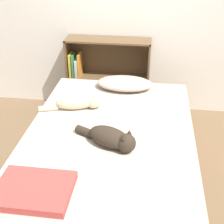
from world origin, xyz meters
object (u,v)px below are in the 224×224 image
bed (110,160)px  cat_light (81,101)px  bookshelf (106,74)px  pillow (125,83)px  cat_dark (112,138)px

bed → cat_light: 0.58m
bed → bookshelf: (-0.23, 1.33, 0.19)m
pillow → cat_dark: size_ratio=1.14×
bookshelf → pillow: bearing=-62.7°
cat_dark → pillow: bearing=115.9°
cat_dark → bookshelf: size_ratio=0.52×
pillow → cat_dark: bearing=-90.0°
bed → pillow: 0.87m
bed → cat_light: cat_light is taller
bed → cat_dark: 0.38m
cat_light → bookshelf: size_ratio=0.58×
pillow → cat_light: (-0.35, -0.46, 0.02)m
bed → cat_light: size_ratio=3.64×
pillow → cat_light: size_ratio=1.01×
cat_light → bookshelf: bearing=69.5°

